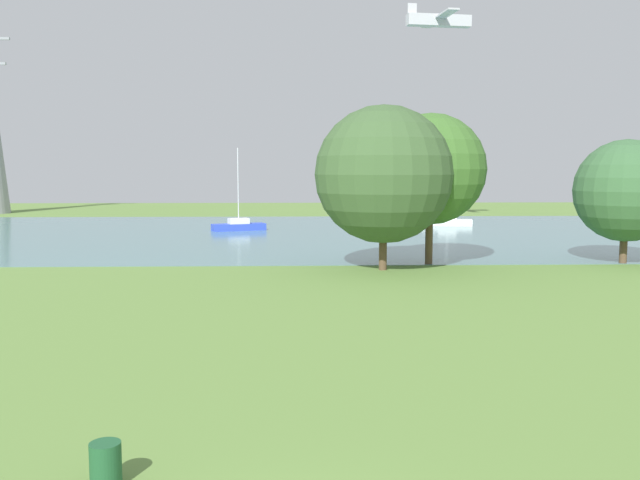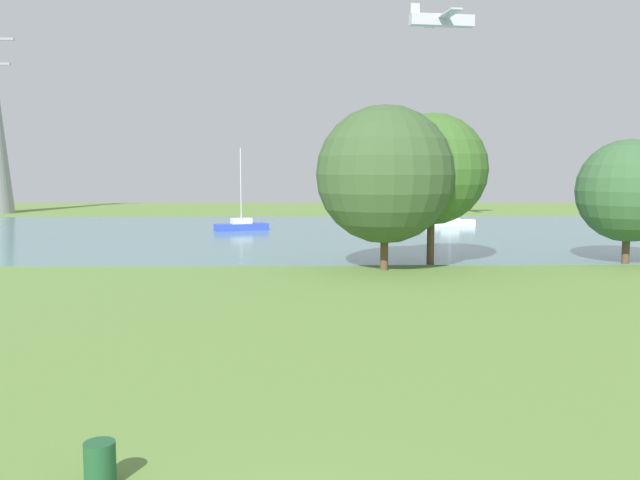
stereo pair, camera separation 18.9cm
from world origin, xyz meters
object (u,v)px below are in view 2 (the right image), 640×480
object	(u,v)px
litter_bin	(100,464)
light_aircraft	(441,20)
tree_mid_shore	(629,191)
sailboat_white	(450,221)
tree_west_far	(432,169)
tree_east_near	(385,174)
sailboat_blue	(241,225)

from	to	relation	value
litter_bin	light_aircraft	world-z (taller)	light_aircraft
litter_bin	tree_mid_shore	bearing A→B (deg)	50.58
sailboat_white	tree_mid_shore	size ratio (longest dim) A/B	0.70
tree_mid_shore	light_aircraft	world-z (taller)	light_aircraft
litter_bin	tree_west_far	world-z (taller)	tree_west_far
tree_east_near	tree_west_far	size ratio (longest dim) A/B	1.03
tree_east_near	light_aircraft	distance (m)	35.21
sailboat_white	tree_east_near	world-z (taller)	tree_east_near
litter_bin	sailboat_white	distance (m)	57.44
tree_east_near	sailboat_blue	bearing A→B (deg)	112.63
tree_east_near	sailboat_white	bearing A→B (deg)	70.92
tree_east_near	light_aircraft	world-z (taller)	light_aircraft
tree_mid_shore	light_aircraft	size ratio (longest dim) A/B	0.87
sailboat_white	tree_mid_shore	world-z (taller)	tree_mid_shore
sailboat_white	light_aircraft	world-z (taller)	light_aircraft
sailboat_white	tree_east_near	distance (m)	31.04
sailboat_blue	sailboat_white	world-z (taller)	sailboat_blue
tree_west_far	light_aircraft	distance (m)	32.53
tree_west_far	light_aircraft	xyz separation A→B (m)	(6.11, 28.46, 14.51)
sailboat_white	tree_east_near	size ratio (longest dim) A/B	0.57
tree_east_near	tree_west_far	world-z (taller)	tree_east_near
litter_bin	sailboat_white	world-z (taller)	sailboat_white
litter_bin	light_aircraft	distance (m)	61.95
litter_bin	sailboat_blue	xyz separation A→B (m)	(-1.99, 49.79, 0.07)
light_aircraft	sailboat_white	bearing A→B (deg)	-60.94
sailboat_blue	sailboat_white	xyz separation A→B (m)	(20.14, 4.70, -0.02)
litter_bin	tree_east_near	size ratio (longest dim) A/B	0.09
tree_east_near	tree_west_far	bearing A→B (deg)	35.94
tree_east_near	tree_mid_shore	world-z (taller)	tree_east_near
sailboat_blue	tree_west_far	xyz separation A→B (m)	(13.11, -22.10, 5.11)
sailboat_blue	light_aircraft	world-z (taller)	light_aircraft
sailboat_blue	tree_mid_shore	size ratio (longest dim) A/B	1.01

